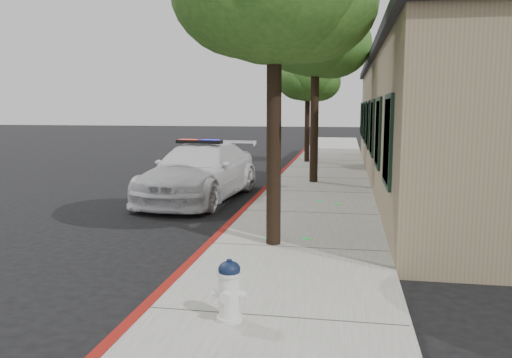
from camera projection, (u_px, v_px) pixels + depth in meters
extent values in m
plane|color=black|center=(206.00, 251.00, 9.14)|extent=(120.00, 120.00, 0.00)
cube|color=gray|center=(308.00, 215.00, 11.78)|extent=(3.20, 60.00, 0.15)
cube|color=maroon|center=(243.00, 213.00, 12.04)|extent=(0.14, 60.00, 0.16)
cube|color=#887C59|center=(481.00, 125.00, 16.48)|extent=(7.00, 20.00, 4.00)
cube|color=black|center=(485.00, 57.00, 16.18)|extent=(7.30, 20.30, 0.24)
cube|color=black|center=(388.00, 140.00, 9.29)|extent=(0.08, 1.48, 1.68)
cube|color=black|center=(378.00, 133.00, 12.22)|extent=(0.08, 1.48, 1.68)
cube|color=black|center=(372.00, 128.00, 15.14)|extent=(0.08, 1.48, 1.68)
cube|color=black|center=(368.00, 124.00, 18.07)|extent=(0.08, 1.48, 1.68)
cube|color=black|center=(365.00, 122.00, 21.00)|extent=(0.08, 1.48, 1.68)
cube|color=black|center=(363.00, 120.00, 23.92)|extent=(0.08, 1.48, 1.68)
cube|color=black|center=(361.00, 119.00, 26.85)|extent=(0.08, 1.48, 1.68)
imported|color=white|center=(200.00, 172.00, 14.21)|extent=(2.66, 5.52, 1.55)
cube|color=black|center=(199.00, 142.00, 14.10)|extent=(1.22, 0.39, 0.10)
cube|color=red|center=(189.00, 141.00, 14.18)|extent=(0.54, 0.29, 0.11)
cube|color=#0D0DE1|center=(210.00, 142.00, 14.01)|extent=(0.54, 0.29, 0.11)
cylinder|color=white|center=(230.00, 318.00, 5.79)|extent=(0.30, 0.30, 0.05)
cylinder|color=white|center=(230.00, 296.00, 5.76)|extent=(0.24, 0.24, 0.48)
cylinder|color=white|center=(229.00, 274.00, 5.72)|extent=(0.28, 0.28, 0.03)
ellipsoid|color=black|center=(229.00, 269.00, 5.71)|extent=(0.25, 0.25, 0.19)
cylinder|color=black|center=(229.00, 262.00, 5.70)|extent=(0.06, 0.06, 0.05)
cylinder|color=white|center=(217.00, 293.00, 5.79)|extent=(0.11, 0.10, 0.10)
cylinder|color=white|center=(242.00, 295.00, 5.72)|extent=(0.11, 0.10, 0.10)
cylinder|color=white|center=(226.00, 297.00, 5.61)|extent=(0.13, 0.11, 0.12)
cylinder|color=black|center=(274.00, 144.00, 8.82)|extent=(0.26, 0.26, 3.56)
ellipsoid|color=#27561B|center=(308.00, 3.00, 8.60)|extent=(2.37, 2.37, 2.02)
cylinder|color=black|center=(314.00, 123.00, 16.37)|extent=(0.27, 0.27, 3.77)
ellipsoid|color=#345A1C|center=(316.00, 34.00, 15.98)|extent=(3.16, 3.16, 2.69)
ellipsoid|color=#345A1C|center=(331.00, 44.00, 16.11)|extent=(2.55, 2.55, 2.17)
ellipsoid|color=#345A1C|center=(301.00, 40.00, 16.01)|extent=(2.45, 2.45, 2.08)
cylinder|color=black|center=(307.00, 128.00, 22.60)|extent=(0.22, 0.22, 2.98)
ellipsoid|color=#2C4F18|center=(308.00, 76.00, 22.28)|extent=(2.55, 2.55, 2.17)
ellipsoid|color=#2C4F18|center=(318.00, 82.00, 22.30)|extent=(1.96, 1.96, 1.66)
ellipsoid|color=#2C4F18|center=(300.00, 80.00, 22.18)|extent=(2.04, 2.04, 1.74)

